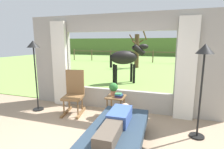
{
  "coord_description": "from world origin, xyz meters",
  "views": [
    {
      "loc": [
        1.27,
        -2.16,
        1.82
      ],
      "look_at": [
        0.0,
        1.8,
        1.05
      ],
      "focal_mm": 27.81,
      "sensor_mm": 36.0,
      "label": 1
    }
  ],
  "objects": [
    {
      "name": "rocking_chair",
      "position": [
        -1.0,
        1.68,
        0.55
      ],
      "size": [
        0.58,
        0.75,
        1.12
      ],
      "rotation": [
        0.0,
        0.0,
        0.19
      ],
      "color": "brown",
      "rests_on": "ground_plane"
    },
    {
      "name": "floor_lamp_right",
      "position": [
        1.9,
        1.32,
        1.45
      ],
      "size": [
        0.32,
        0.32,
        1.8
      ],
      "color": "black",
      "rests_on": "ground_plane"
    },
    {
      "name": "potted_plant",
      "position": [
        0.03,
        1.82,
        0.7
      ],
      "size": [
        0.22,
        0.22,
        0.32
      ],
      "color": "#9E6042",
      "rests_on": "side_table"
    },
    {
      "name": "reclining_person",
      "position": [
        0.52,
        0.45,
        0.52
      ],
      "size": [
        0.35,
        1.43,
        0.22
      ],
      "rotation": [
        0.0,
        0.0,
        0.02
      ],
      "color": "#334C8C",
      "rests_on": "recliner_sofa"
    },
    {
      "name": "floor_lamp_left",
      "position": [
        -2.04,
        1.51,
        1.51
      ],
      "size": [
        0.32,
        0.32,
        1.87
      ],
      "color": "black",
      "rests_on": "ground_plane"
    },
    {
      "name": "curtain_panel_left",
      "position": [
        -1.69,
        2.12,
        1.2
      ],
      "size": [
        0.44,
        0.1,
        2.4
      ],
      "primitive_type": "cube",
      "color": "silver",
      "rests_on": "ground_plane"
    },
    {
      "name": "pasture_tree",
      "position": [
        -0.84,
        10.22,
        1.31
      ],
      "size": [
        1.2,
        1.38,
        2.72
      ],
      "color": "#4C3823",
      "rests_on": "outdoor_pasture_lawn"
    },
    {
      "name": "recliner_sofa",
      "position": [
        0.52,
        0.5,
        0.22
      ],
      "size": [
        0.94,
        1.72,
        0.42
      ],
      "rotation": [
        0.0,
        0.0,
        0.02
      ],
      "color": "black",
      "rests_on": "ground_plane"
    },
    {
      "name": "outdoor_pasture_lawn",
      "position": [
        0.0,
        13.16,
        0.01
      ],
      "size": [
        36.0,
        21.68,
        0.02
      ],
      "primitive_type": "cube",
      "color": "#759E47",
      "rests_on": "ground_plane"
    },
    {
      "name": "distant_hill_ridge",
      "position": [
        0.0,
        23.0,
        1.2
      ],
      "size": [
        36.0,
        2.0,
        2.4
      ],
      "primitive_type": "cube",
      "color": "#506C33",
      "rests_on": "ground_plane"
    },
    {
      "name": "book_stack",
      "position": [
        0.2,
        1.7,
        0.57
      ],
      "size": [
        0.2,
        0.17,
        0.1
      ],
      "color": "#59336B",
      "rests_on": "side_table"
    },
    {
      "name": "back_wall_with_window",
      "position": [
        0.0,
        2.26,
        1.25
      ],
      "size": [
        5.2,
        0.12,
        2.55
      ],
      "color": "#9E998E",
      "rests_on": "ground_plane"
    },
    {
      "name": "horse",
      "position": [
        -0.48,
        5.31,
        1.16
      ],
      "size": [
        1.7,
        1.3,
        1.73
      ],
      "rotation": [
        0.0,
        0.0,
        -0.99
      ],
      "color": "black",
      "rests_on": "outdoor_pasture_lawn"
    },
    {
      "name": "pasture_fence_line",
      "position": [
        0.0,
        13.82,
        0.74
      ],
      "size": [
        16.1,
        0.1,
        1.1
      ],
      "color": "brown",
      "rests_on": "outdoor_pasture_lawn"
    },
    {
      "name": "curtain_panel_right",
      "position": [
        1.69,
        2.12,
        1.2
      ],
      "size": [
        0.44,
        0.1,
        2.4
      ],
      "primitive_type": "cube",
      "color": "silver",
      "rests_on": "ground_plane"
    },
    {
      "name": "side_table",
      "position": [
        0.11,
        1.76,
        0.43
      ],
      "size": [
        0.44,
        0.44,
        0.52
      ],
      "color": "brown",
      "rests_on": "ground_plane"
    }
  ]
}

